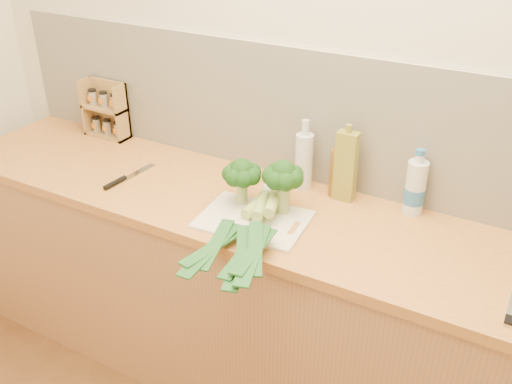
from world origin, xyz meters
The scene contains 14 objects.
room_shell centered at (0.00, 1.49, 1.17)m, with size 3.50×3.50×3.50m.
counter centered at (0.00, 1.20, 0.45)m, with size 3.20×0.62×0.90m.
chopping_board centered at (-0.15, 1.09, 0.91)m, with size 0.38×0.28×0.01m, color white.
broccoli_left centered at (-0.24, 1.17, 1.04)m, with size 0.15×0.15×0.18m.
broccoli_right centered at (-0.08, 1.19, 1.05)m, with size 0.15×0.15×0.21m.
leek_front centered at (-0.17, 1.06, 0.93)m, with size 0.11×0.66×0.04m.
leek_mid centered at (-0.12, 1.06, 0.95)m, with size 0.27×0.69×0.04m.
leek_back centered at (-0.08, 1.07, 0.97)m, with size 0.25×0.68×0.04m.
chefs_knife centered at (-0.78, 1.10, 0.91)m, with size 0.05×0.28×0.02m.
spice_rack centered at (-1.15, 1.44, 1.02)m, with size 0.23×0.09×0.27m.
oil_tin centered at (0.07, 1.41, 1.04)m, with size 0.08×0.05×0.31m.
glass_bottle centered at (-0.11, 1.42, 1.02)m, with size 0.07×0.07×0.29m.
amber_bottle centered at (0.04, 1.42, 1.00)m, with size 0.06×0.06×0.24m.
water_bottle centered at (0.34, 1.44, 1.00)m, with size 0.08×0.08×0.24m.
Camera 1 is at (0.72, -0.44, 2.00)m, focal length 40.00 mm.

